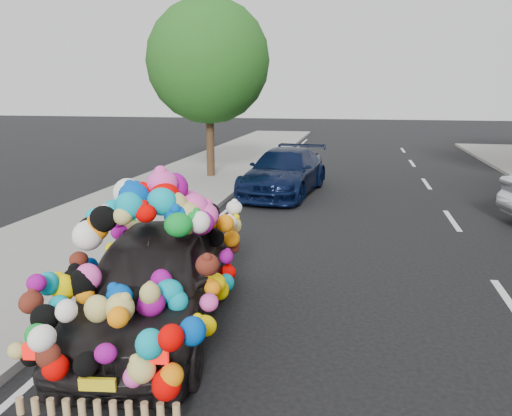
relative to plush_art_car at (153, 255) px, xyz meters
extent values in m
plane|color=black|center=(1.17, 1.74, -1.02)|extent=(100.00, 100.00, 0.00)
cube|color=gray|center=(-3.13, 1.74, -0.96)|extent=(4.00, 60.00, 0.12)
cube|color=gray|center=(-1.18, 1.74, -0.95)|extent=(0.15, 60.00, 0.13)
cylinder|color=#332114|center=(-2.63, 11.24, 0.35)|extent=(0.28, 0.28, 2.73)
sphere|color=#1F4E14|center=(-2.63, 11.24, 3.01)|extent=(4.20, 4.20, 4.20)
imported|color=black|center=(0.00, 0.00, -0.34)|extent=(2.14, 4.16, 1.35)
cube|color=red|center=(-0.26, -2.06, -0.24)|extent=(0.23, 0.09, 0.14)
cube|color=red|center=(0.82, -1.91, -0.24)|extent=(0.23, 0.09, 0.14)
cube|color=yellow|center=(0.28, -1.99, -0.54)|extent=(0.34, 0.09, 0.12)
imported|color=black|center=(0.31, 9.14, -0.35)|extent=(2.45, 4.83, 1.34)
camera|label=1|loc=(2.49, -5.61, 2.03)|focal=35.00mm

